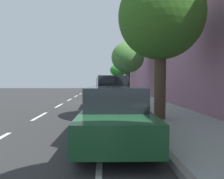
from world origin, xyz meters
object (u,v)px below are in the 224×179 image
parked_suv_black_second (111,92)px  street_tree_corner (118,71)px  bicycle_at_curb (115,97)px  cyclist_with_backpack (119,89)px  parked_sedan_tan_far (106,88)px  street_tree_mid_block (161,18)px  street_tree_far_end (128,58)px  parked_pickup_dark_blue_mid (106,89)px  parked_sedan_green_nearest (115,114)px

parked_suv_black_second → street_tree_corner: (1.81, 19.06, 2.27)m
bicycle_at_curb → cyclist_with_backpack: size_ratio=0.99×
parked_sedan_tan_far → cyclist_with_backpack: (0.89, -10.88, 0.32)m
bicycle_at_curb → street_tree_mid_block: size_ratio=0.30×
parked_sedan_tan_far → street_tree_far_end: 8.17m
bicycle_at_curb → street_tree_mid_block: (1.35, -7.92, 3.83)m
parked_sedan_tan_far → street_tree_corner: 5.97m
parked_pickup_dark_blue_mid → cyclist_with_backpack: bearing=-75.1°
parked_sedan_tan_far → bicycle_at_curb: size_ratio=2.54×
parked_suv_black_second → parked_sedan_tan_far: 14.06m
street_tree_corner → bicycle_at_curb: bearing=-95.0°
parked_suv_black_second → cyclist_with_backpack: bearing=77.8°
cyclist_with_backpack → parked_suv_black_second: bearing=-102.2°
parked_sedan_green_nearest → bicycle_at_curb: size_ratio=2.55×
cyclist_with_backpack → street_tree_mid_block: 8.17m
street_tree_corner → parked_suv_black_second: bearing=-95.4°
parked_sedan_tan_far → bicycle_at_curb: parked_sedan_tan_far is taller
parked_pickup_dark_blue_mid → parked_sedan_tan_far: (0.08, 7.22, -0.15)m
parked_pickup_dark_blue_mid → street_tree_mid_block: (2.10, -11.13, 3.30)m
bicycle_at_curb → cyclist_with_backpack: cyclist_with_backpack is taller
street_tree_far_end → parked_suv_black_second: bearing=-105.0°
parked_sedan_tan_far → street_tree_mid_block: bearing=-83.7°
parked_suv_black_second → street_tree_corner: 19.28m
parked_sedan_tan_far → street_tree_far_end: size_ratio=0.85×
bicycle_at_curb → street_tree_corner: size_ratio=0.42×
parked_suv_black_second → street_tree_corner: bearing=84.6°
parked_sedan_green_nearest → cyclist_with_backpack: 9.91m
cyclist_with_backpack → street_tree_far_end: size_ratio=0.34×
parked_sedan_green_nearest → street_tree_corner: size_ratio=1.06×
parked_sedan_tan_far → street_tree_corner: (2.02, 5.00, 2.55)m
parked_sedan_green_nearest → street_tree_mid_block: street_tree_mid_block is taller
street_tree_mid_block → street_tree_corner: bearing=90.0°
bicycle_at_curb → street_tree_far_end: size_ratio=0.33×
parked_pickup_dark_blue_mid → bicycle_at_curb: parked_pickup_dark_blue_mid is taller
parked_sedan_green_nearest → street_tree_corner: bearing=85.7°
parked_sedan_tan_far → street_tree_corner: street_tree_corner is taller
street_tree_mid_block → street_tree_corner: size_ratio=1.39×
street_tree_mid_block → parked_sedan_tan_far: bearing=96.3°
street_tree_corner → street_tree_mid_block: bearing=-90.0°
parked_suv_black_second → parked_pickup_dark_blue_mid: size_ratio=0.90×
parked_suv_black_second → bicycle_at_curb: size_ratio=2.75×
parked_sedan_green_nearest → street_tree_far_end: bearing=81.8°
cyclist_with_backpack → street_tree_far_end: 4.69m
parked_suv_black_second → street_tree_far_end: street_tree_far_end is taller
parked_sedan_green_nearest → parked_sedan_tan_far: size_ratio=1.00×
street_tree_far_end → bicycle_at_curb: bearing=-113.2°
parked_suv_black_second → street_tree_corner: size_ratio=1.15×
parked_sedan_tan_far → street_tree_corner: size_ratio=1.06×
parked_suv_black_second → bicycle_at_curb: bearing=82.7°
street_tree_mid_block → parked_suv_black_second: bearing=113.0°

